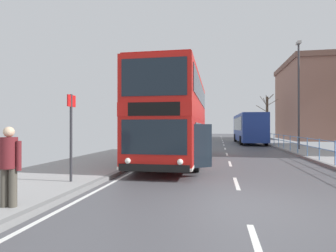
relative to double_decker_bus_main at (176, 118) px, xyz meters
name	(u,v)px	position (x,y,z in m)	size (l,w,h in m)	color
ground	(212,203)	(1.99, -7.69, -2.25)	(15.80, 140.00, 0.20)	#4A4A50
double_decker_bus_main	(176,118)	(0.00, 0.00, 0.00)	(3.30, 10.80, 4.37)	red
background_bus_far_lane	(249,128)	(5.49, 17.56, -0.54)	(2.79, 10.76, 3.20)	navy
pedestrian_railing_far_kerb	(302,143)	(7.16, 3.70, -1.43)	(0.05, 20.90, 1.07)	#598CC6
pedestrian_companion	(9,162)	(-2.15, -9.11, -1.21)	(0.55, 0.37, 1.67)	#4C473D
bus_stop_sign_near	(71,128)	(-2.29, -6.40, -0.51)	(0.08, 0.44, 2.66)	#2D2D33
street_lamp_far_side	(299,87)	(8.21, 8.32, 2.58)	(0.28, 0.60, 8.23)	#38383D
bare_tree_far_00	(267,116)	(9.10, 27.39, 1.09)	(3.11, 2.90, 6.49)	brown
background_building_00	(319,101)	(16.61, 29.18, 3.39)	(9.89, 13.82, 11.30)	#936656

